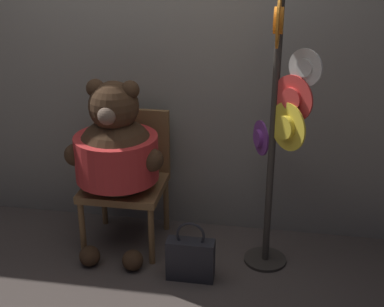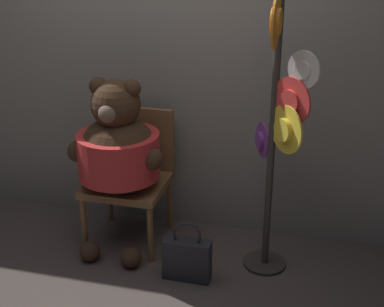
{
  "view_description": "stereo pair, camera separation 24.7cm",
  "coord_description": "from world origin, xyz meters",
  "px_view_note": "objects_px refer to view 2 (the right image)",
  "views": [
    {
      "loc": [
        0.83,
        -2.74,
        2.05
      ],
      "look_at": [
        0.31,
        0.31,
        0.74
      ],
      "focal_mm": 50.0,
      "sensor_mm": 36.0,
      "label": 1
    },
    {
      "loc": [
        1.07,
        -2.69,
        2.05
      ],
      "look_at": [
        0.31,
        0.31,
        0.74
      ],
      "focal_mm": 50.0,
      "sensor_mm": 36.0,
      "label": 2
    }
  ],
  "objects_px": {
    "chair": "(131,171)",
    "teddy_bear": "(118,150)",
    "hat_display_rack": "(278,127)",
    "handbag_on_ground": "(187,258)"
  },
  "relations": [
    {
      "from": "chair",
      "to": "handbag_on_ground",
      "type": "height_order",
      "value": "chair"
    },
    {
      "from": "teddy_bear",
      "to": "hat_display_rack",
      "type": "height_order",
      "value": "hat_display_rack"
    },
    {
      "from": "hat_display_rack",
      "to": "teddy_bear",
      "type": "bearing_deg",
      "value": 178.97
    },
    {
      "from": "chair",
      "to": "hat_display_rack",
      "type": "xyz_separation_m",
      "value": [
        1.01,
        -0.18,
        0.48
      ]
    },
    {
      "from": "teddy_bear",
      "to": "handbag_on_ground",
      "type": "height_order",
      "value": "teddy_bear"
    },
    {
      "from": "teddy_bear",
      "to": "hat_display_rack",
      "type": "distance_m",
      "value": 1.05
    },
    {
      "from": "chair",
      "to": "teddy_bear",
      "type": "height_order",
      "value": "teddy_bear"
    },
    {
      "from": "teddy_bear",
      "to": "hat_display_rack",
      "type": "bearing_deg",
      "value": -1.03
    },
    {
      "from": "chair",
      "to": "hat_display_rack",
      "type": "relative_size",
      "value": 0.52
    },
    {
      "from": "chair",
      "to": "handbag_on_ground",
      "type": "distance_m",
      "value": 0.75
    }
  ]
}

